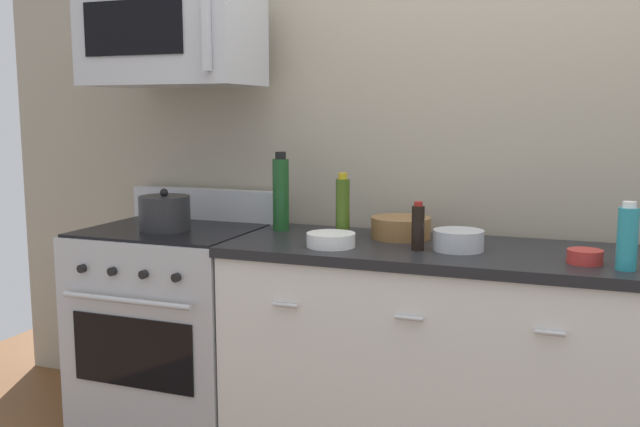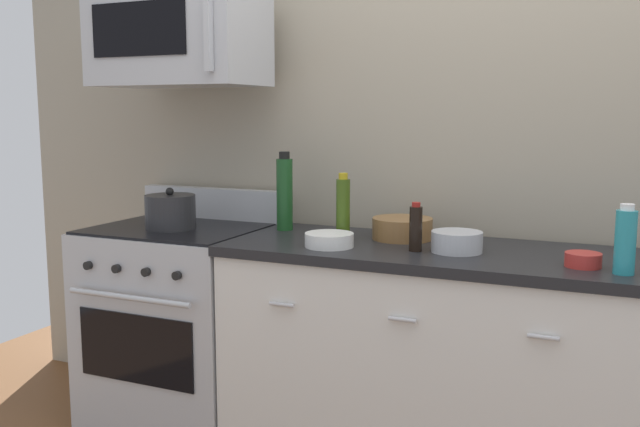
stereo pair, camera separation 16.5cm
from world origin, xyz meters
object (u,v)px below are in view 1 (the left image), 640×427
at_px(bowl_steel_prep, 458,240).
at_px(bowl_wooden_salad, 401,227).
at_px(range_oven, 175,326).
at_px(bowl_red_small, 585,256).
at_px(bowl_white_ceramic, 331,239).
at_px(stockpot, 165,213).
at_px(microwave, 172,40).
at_px(bottle_dish_soap, 627,238).
at_px(bottle_wine_green, 281,193).
at_px(bottle_olive_oil, 343,208).
at_px(bottle_soy_sauce_dark, 418,227).

bearing_deg(bowl_steel_prep, bowl_wooden_salad, 146.74).
xyz_separation_m(range_oven, bowl_red_small, (1.73, -0.12, 0.48)).
height_order(bowl_white_ceramic, stockpot, stockpot).
height_order(range_oven, microwave, microwave).
height_order(bottle_dish_soap, bowl_steel_prep, bottle_dish_soap).
bearing_deg(bottle_wine_green, bottle_olive_oil, -21.70).
xyz_separation_m(bowl_steel_prep, bowl_white_ceramic, (-0.47, -0.10, -0.01)).
bearing_deg(bottle_dish_soap, bowl_white_ceramic, 178.00).
bearing_deg(bottle_soy_sauce_dark, stockpot, 178.00).
distance_m(bottle_wine_green, bottle_dish_soap, 1.42).
distance_m(bowl_steel_prep, stockpot, 1.28).
relative_size(bowl_wooden_salad, stockpot, 1.11).
height_order(range_oven, bottle_wine_green, bottle_wine_green).
xyz_separation_m(bottle_soy_sauce_dark, bowl_red_small, (0.59, -0.03, -0.06)).
xyz_separation_m(bottle_dish_soap, bowl_steel_prep, (-0.57, 0.14, -0.07)).
xyz_separation_m(bottle_wine_green, bowl_white_ceramic, (0.33, -0.28, -0.14)).
distance_m(bowl_white_ceramic, stockpot, 0.82).
bearing_deg(bowl_white_ceramic, bottle_dish_soap, -2.00).
distance_m(range_oven, bowl_white_ceramic, 0.95).
bearing_deg(bowl_white_ceramic, bowl_wooden_salad, 52.99).
bearing_deg(bottle_wine_green, bowl_steel_prep, -12.52).
distance_m(range_oven, bottle_wine_green, 0.79).
bearing_deg(microwave, stockpot, -90.13).
bearing_deg(bottle_olive_oil, bottle_dish_soap, -10.02).
bearing_deg(microwave, bowl_steel_prep, -3.97).
height_order(bottle_wine_green, bottle_dish_soap, bottle_wine_green).
xyz_separation_m(bottle_wine_green, bottle_dish_soap, (1.38, -0.32, -0.06)).
xyz_separation_m(range_oven, bottle_dish_soap, (1.86, -0.18, 0.56)).
xyz_separation_m(bowl_wooden_salad, bowl_white_ceramic, (-0.21, -0.28, -0.02)).
xyz_separation_m(bottle_dish_soap, bowl_white_ceramic, (-1.05, 0.04, -0.08)).
bearing_deg(bowl_white_ceramic, bottle_olive_oil, 91.24).
relative_size(microwave, bottle_wine_green, 2.15).
bearing_deg(bowl_wooden_salad, bowl_steel_prep, -33.26).
xyz_separation_m(bottle_dish_soap, bowl_red_small, (-0.13, 0.06, -0.08)).
relative_size(bottle_soy_sauce_dark, bowl_wooden_salad, 0.75).
xyz_separation_m(microwave, stockpot, (-0.00, -0.10, -0.75)).
distance_m(range_oven, stockpot, 0.53).
relative_size(bottle_wine_green, bowl_wooden_salad, 1.40).
bearing_deg(bottle_soy_sauce_dark, bowl_wooden_salad, 118.51).
bearing_deg(bowl_red_small, bottle_dish_soap, -25.43).
bearing_deg(bottle_wine_green, microwave, -169.17).
xyz_separation_m(bottle_wine_green, bottle_olive_oil, (0.33, -0.13, -0.03)).
height_order(microwave, bowl_white_ceramic, microwave).
bearing_deg(bowl_wooden_salad, range_oven, -172.70).
bearing_deg(bottle_wine_green, bowl_red_small, -11.58).
relative_size(bottle_olive_oil, bottle_dish_soap, 1.20).
distance_m(bottle_dish_soap, bowl_wooden_salad, 0.90).
distance_m(range_oven, microwave, 1.28).
distance_m(bowl_steel_prep, bowl_red_small, 0.45).
relative_size(bowl_wooden_salad, bowl_white_ceramic, 1.30).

